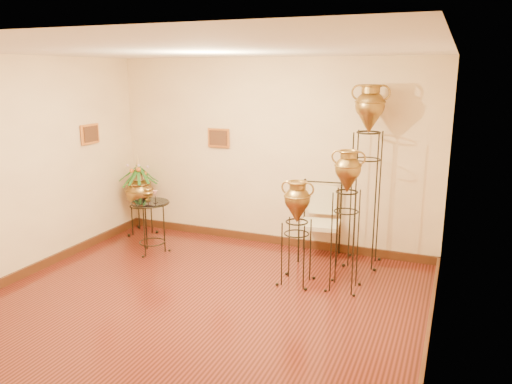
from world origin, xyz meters
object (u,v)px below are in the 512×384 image
at_px(amphora_mid, 346,220).
at_px(side_table, 151,226).
at_px(planter_urn, 139,189).
at_px(amphora_tall, 366,175).
at_px(armchair, 320,221).

relative_size(amphora_mid, side_table, 1.78).
distance_m(amphora_mid, planter_urn, 3.70).
relative_size(amphora_tall, side_table, 2.53).
distance_m(amphora_mid, side_table, 2.93).
bearing_deg(amphora_tall, armchair, 180.00).
bearing_deg(planter_urn, armchair, 0.00).
bearing_deg(armchair, side_table, -170.83).
xyz_separation_m(amphora_tall, amphora_mid, (-0.06, -0.91, -0.38)).
height_order(amphora_tall, armchair, amphora_tall).
relative_size(amphora_tall, armchair, 2.29).
xyz_separation_m(planter_urn, side_table, (0.70, -0.72, -0.33)).
height_order(armchair, side_table, armchair).
bearing_deg(planter_urn, amphora_tall, 0.00).
relative_size(amphora_tall, amphora_mid, 1.42).
bearing_deg(armchair, planter_urn, 171.92).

